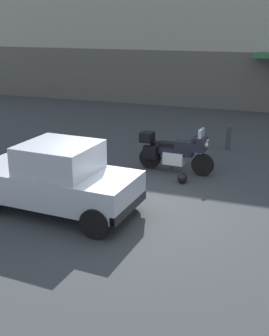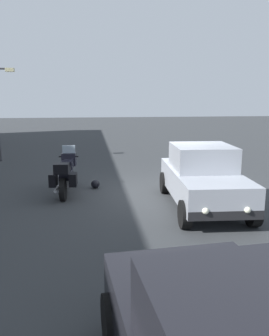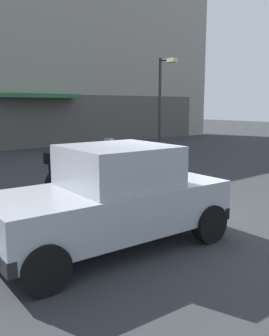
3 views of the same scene
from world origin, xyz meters
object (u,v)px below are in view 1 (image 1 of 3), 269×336
Objects in this scene: motorcycle at (174,151)px; bollard_curbside at (228,136)px; helmet at (182,178)px; car_hatchback_near at (56,179)px.

bollard_curbside is at bearing 72.65° from motorcycle.
helmet is at bearing -57.32° from motorcycle.
motorcycle is 1.10m from helmet.
car_hatchback_near reaches higher than bollard_curbside.
car_hatchback_near is at bearing -129.19° from helmet.
car_hatchback_near is (-2.27, -2.78, 0.67)m from helmet.
bollard_curbside is at bearing 79.91° from helmet.
car_hatchback_near is at bearing -111.94° from motorcycle.
bollard_curbside is (0.67, 3.75, 0.32)m from helmet.
bollard_curbside reaches higher than helmet.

